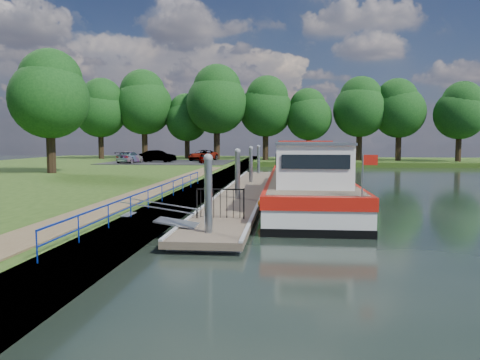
# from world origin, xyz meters

# --- Properties ---
(ground) EXTENTS (160.00, 160.00, 0.00)m
(ground) POSITION_xyz_m (0.00, 0.00, 0.00)
(ground) COLOR black
(ground) RESTS_ON ground
(bank_edge) EXTENTS (1.10, 90.00, 0.78)m
(bank_edge) POSITION_xyz_m (-2.55, 15.00, 0.39)
(bank_edge) COLOR #473D2D
(bank_edge) RESTS_ON ground
(far_bank) EXTENTS (60.00, 18.00, 0.60)m
(far_bank) POSITION_xyz_m (12.00, 52.00, 0.30)
(far_bank) COLOR #274213
(far_bank) RESTS_ON ground
(footpath) EXTENTS (1.60, 40.00, 0.05)m
(footpath) POSITION_xyz_m (-4.40, 8.00, 0.80)
(footpath) COLOR brown
(footpath) RESTS_ON riverbank
(carpark) EXTENTS (14.00, 12.00, 0.06)m
(carpark) POSITION_xyz_m (-11.00, 38.00, 0.81)
(carpark) COLOR black
(carpark) RESTS_ON riverbank
(blue_fence) EXTENTS (0.04, 18.04, 0.72)m
(blue_fence) POSITION_xyz_m (-2.75, 3.00, 1.31)
(blue_fence) COLOR #0C2DBF
(blue_fence) RESTS_ON riverbank
(pontoon) EXTENTS (2.50, 30.00, 0.56)m
(pontoon) POSITION_xyz_m (0.00, 13.00, 0.18)
(pontoon) COLOR brown
(pontoon) RESTS_ON ground
(mooring_piles) EXTENTS (0.30, 27.30, 3.55)m
(mooring_piles) POSITION_xyz_m (0.00, 13.00, 1.28)
(mooring_piles) COLOR gray
(mooring_piles) RESTS_ON ground
(gangway) EXTENTS (2.58, 1.00, 0.92)m
(gangway) POSITION_xyz_m (-1.85, 0.50, 0.63)
(gangway) COLOR #A5A8AD
(gangway) RESTS_ON ground
(gate_panel) EXTENTS (1.85, 0.05, 1.15)m
(gate_panel) POSITION_xyz_m (-0.00, 2.20, 1.15)
(gate_panel) COLOR black
(gate_panel) RESTS_ON ground
(barge) EXTENTS (4.36, 21.15, 4.78)m
(barge) POSITION_xyz_m (3.60, 11.23, 1.09)
(barge) COLOR black
(barge) RESTS_ON ground
(horizon_trees) EXTENTS (54.38, 10.03, 12.87)m
(horizon_trees) POSITION_xyz_m (-1.61, 48.68, 7.95)
(horizon_trees) COLOR #332316
(horizon_trees) RESTS_ON ground
(bank_tree_a) EXTENTS (6.12, 6.12, 9.72)m
(bank_tree_a) POSITION_xyz_m (-15.99, 20.08, 7.02)
(bank_tree_a) COLOR #332316
(bank_tree_a) RESTS_ON riverbank
(car_a) EXTENTS (2.01, 3.33, 1.06)m
(car_a) POSITION_xyz_m (-6.43, 35.68, 1.37)
(car_a) COLOR #999999
(car_a) RESTS_ON carpark
(car_b) EXTENTS (4.22, 1.89, 1.34)m
(car_b) POSITION_xyz_m (-12.26, 37.39, 1.51)
(car_b) COLOR #999999
(car_b) RESTS_ON carpark
(car_c) EXTENTS (2.21, 4.48, 1.25)m
(car_c) POSITION_xyz_m (-14.90, 35.36, 1.46)
(car_c) COLOR #999999
(car_c) RESTS_ON carpark
(car_d) EXTENTS (3.49, 5.13, 1.30)m
(car_d) POSITION_xyz_m (-7.79, 41.75, 1.49)
(car_d) COLOR #999999
(car_d) RESTS_ON carpark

